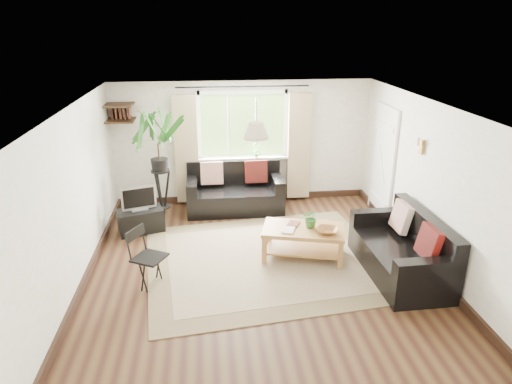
{
  "coord_description": "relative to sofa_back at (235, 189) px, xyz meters",
  "views": [
    {
      "loc": [
        -0.7,
        -5.94,
        3.47
      ],
      "look_at": [
        0.0,
        0.4,
        1.05
      ],
      "focal_mm": 32.0,
      "sensor_mm": 36.0,
      "label": 1
    }
  ],
  "objects": [
    {
      "name": "palm_stand",
      "position": [
        -1.36,
        -0.22,
        0.58
      ],
      "size": [
        0.99,
        0.99,
        2.01
      ],
      "primitive_type": null,
      "rotation": [
        0.0,
        0.0,
        -0.33
      ],
      "color": "black",
      "rests_on": "floor"
    },
    {
      "name": "wall_sconce",
      "position": [
        2.63,
        -1.94,
        1.31
      ],
      "size": [
        0.12,
        0.12,
        0.28
      ],
      "primitive_type": null,
      "color": "beige",
      "rests_on": "wall_right"
    },
    {
      "name": "floor",
      "position": [
        0.2,
        -2.24,
        -0.43
      ],
      "size": [
        5.5,
        5.5,
        0.0
      ],
      "primitive_type": "plane",
      "color": "black",
      "rests_on": "ground"
    },
    {
      "name": "sofa_right",
      "position": [
        2.19,
        -2.63,
        -0.0
      ],
      "size": [
        1.83,
        0.95,
        0.85
      ],
      "primitive_type": null,
      "rotation": [
        0.0,
        0.0,
        -1.54
      ],
      "color": "black",
      "rests_on": "floor"
    },
    {
      "name": "coffee_table",
      "position": [
        0.91,
        -2.02,
        -0.18
      ],
      "size": [
        1.36,
        0.96,
        0.5
      ],
      "primitive_type": null,
      "rotation": [
        0.0,
        0.0,
        -0.26
      ],
      "color": "olive",
      "rests_on": "floor"
    },
    {
      "name": "bowl",
      "position": [
        1.23,
        -2.22,
        0.11
      ],
      "size": [
        0.39,
        0.39,
        0.08
      ],
      "primitive_type": "imported",
      "rotation": [
        0.0,
        0.0,
        -0.34
      ],
      "color": "#925D32",
      "rests_on": "coffee_table"
    },
    {
      "name": "folding_chair",
      "position": [
        -1.34,
        -2.57,
        -0.01
      ],
      "size": [
        0.59,
        0.59,
        0.84
      ],
      "primitive_type": null,
      "rotation": [
        0.0,
        0.0,
        1.07
      ],
      "color": "black",
      "rests_on": "floor"
    },
    {
      "name": "rug",
      "position": [
        0.34,
        -2.05,
        -0.42
      ],
      "size": [
        3.9,
        3.45,
        0.02
      ],
      "primitive_type": "cube",
      "rotation": [
        0.0,
        0.0,
        0.12
      ],
      "color": "beige",
      "rests_on": "floor"
    },
    {
      "name": "corner_shelf",
      "position": [
        -2.05,
        0.26,
        1.46
      ],
      "size": [
        0.5,
        0.5,
        0.34
      ],
      "primitive_type": null,
      "color": "black",
      "rests_on": "wall_back"
    },
    {
      "name": "sill_plant",
      "position": [
        0.45,
        0.39,
        0.64
      ],
      "size": [
        0.14,
        0.1,
        0.27
      ],
      "primitive_type": "imported",
      "color": "#2D6023",
      "rests_on": "window"
    },
    {
      "name": "wall_front",
      "position": [
        0.2,
        -4.99,
        0.77
      ],
      "size": [
        5.0,
        0.02,
        2.4
      ],
      "primitive_type": "cube",
      "color": "beige",
      "rests_on": "floor"
    },
    {
      "name": "door",
      "position": [
        2.67,
        -0.54,
        0.57
      ],
      "size": [
        0.06,
        0.96,
        2.06
      ],
      "primitive_type": "cube",
      "color": "silver",
      "rests_on": "wall_right"
    },
    {
      "name": "book_a",
      "position": [
        0.58,
        -2.05,
        0.08
      ],
      "size": [
        0.25,
        0.29,
        0.02
      ],
      "primitive_type": "imported",
      "rotation": [
        0.0,
        0.0,
        -0.36
      ],
      "color": "silver",
      "rests_on": "coffee_table"
    },
    {
      "name": "table_plant",
      "position": [
        1.03,
        -1.99,
        0.23
      ],
      "size": [
        0.32,
        0.29,
        0.3
      ],
      "primitive_type": "imported",
      "rotation": [
        0.0,
        0.0,
        -0.2
      ],
      "color": "#306729",
      "rests_on": "coffee_table"
    },
    {
      "name": "wall_right",
      "position": [
        2.7,
        -2.24,
        0.77
      ],
      "size": [
        0.02,
        5.5,
        2.4
      ],
      "primitive_type": "cube",
      "color": "beige",
      "rests_on": "floor"
    },
    {
      "name": "tv_stand",
      "position": [
        -1.69,
        -0.78,
        -0.22
      ],
      "size": [
        0.85,
        0.63,
        0.41
      ],
      "primitive_type": "cube",
      "rotation": [
        0.0,
        0.0,
        0.3
      ],
      "color": "black",
      "rests_on": "floor"
    },
    {
      "name": "book_b",
      "position": [
        0.71,
        -1.83,
        0.09
      ],
      "size": [
        0.24,
        0.27,
        0.02
      ],
      "primitive_type": "imported",
      "rotation": [
        0.0,
        0.0,
        -0.44
      ],
      "color": "brown",
      "rests_on": "coffee_table"
    },
    {
      "name": "tv",
      "position": [
        -1.69,
        -0.78,
        0.2
      ],
      "size": [
        0.61,
        0.36,
        0.44
      ],
      "primitive_type": null,
      "rotation": [
        0.0,
        0.0,
        0.3
      ],
      "color": "#A5A5AA",
      "rests_on": "tv_stand"
    },
    {
      "name": "sofa_back",
      "position": [
        0.0,
        0.0,
        0.0
      ],
      "size": [
        1.82,
        0.91,
        0.86
      ],
      "primitive_type": null,
      "rotation": [
        0.0,
        0.0,
        -0.0
      ],
      "color": "black",
      "rests_on": "floor"
    },
    {
      "name": "pendant_lamp",
      "position": [
        0.2,
        -1.84,
        1.62
      ],
      "size": [
        0.36,
        0.36,
        0.54
      ],
      "primitive_type": null,
      "color": "beige",
      "rests_on": "ceiling"
    },
    {
      "name": "window",
      "position": [
        0.2,
        0.47,
        1.12
      ],
      "size": [
        2.5,
        0.16,
        2.16
      ],
      "primitive_type": null,
      "color": "white",
      "rests_on": "wall_back"
    },
    {
      "name": "ceiling",
      "position": [
        0.2,
        -2.24,
        1.97
      ],
      "size": [
        5.5,
        5.5,
        0.0
      ],
      "primitive_type": "plane",
      "rotation": [
        3.14,
        0.0,
        0.0
      ],
      "color": "white",
      "rests_on": "floor"
    },
    {
      "name": "wall_left",
      "position": [
        -2.3,
        -2.24,
        0.77
      ],
      "size": [
        0.02,
        5.5,
        2.4
      ],
      "primitive_type": "cube",
      "color": "beige",
      "rests_on": "floor"
    },
    {
      "name": "wall_back",
      "position": [
        0.2,
        0.51,
        0.77
      ],
      "size": [
        5.0,
        0.02,
        2.4
      ],
      "primitive_type": "cube",
      "color": "beige",
      "rests_on": "floor"
    }
  ]
}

